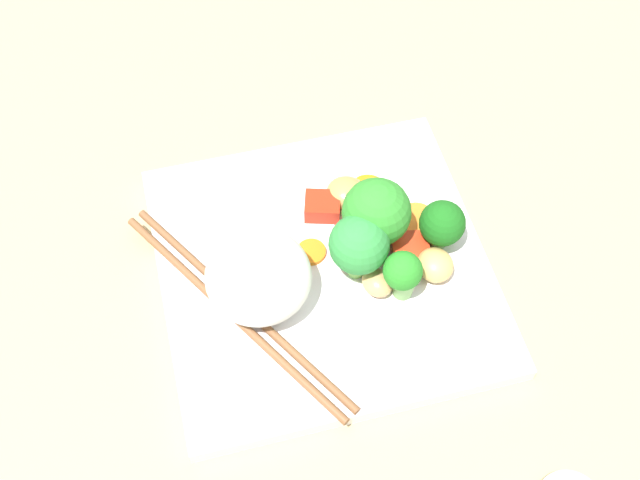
{
  "coord_description": "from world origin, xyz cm",
  "views": [
    {
      "loc": [
        -10.08,
        -31.42,
        54.63
      ],
      "look_at": [
        0.03,
        0.99,
        3.39
      ],
      "focal_mm": 44.48,
      "sensor_mm": 36.0,
      "label": 1
    }
  ],
  "objects": [
    {
      "name": "chicken_piece_1",
      "position": [
        3.27,
        -3.32,
        2.22
      ],
      "size": [
        2.94,
        3.22,
        1.66
      ],
      "primitive_type": "ellipsoid",
      "rotation": [
        0.0,
        0.0,
        1.91
      ],
      "color": "tan",
      "rests_on": "square_plate"
    },
    {
      "name": "pepper_chunk_0",
      "position": [
        6.8,
        -1.25,
        2.05
      ],
      "size": [
        3.62,
        3.68,
        1.32
      ],
      "primitive_type": "cube",
      "rotation": [
        0.0,
        0.0,
        6.01
      ],
      "color": "red",
      "rests_on": "square_plate"
    },
    {
      "name": "chicken_piece_2",
      "position": [
        3.71,
        5.43,
        2.4
      ],
      "size": [
        4.58,
        4.54,
        2.01
      ],
      "primitive_type": "ellipsoid",
      "rotation": [
        0.0,
        0.0,
        5.65
      ],
      "color": "tan",
      "rests_on": "square_plate"
    },
    {
      "name": "carrot_slice_3",
      "position": [
        6.29,
        2.47,
        1.76
      ],
      "size": [
        3.21,
        3.21,
        0.74
      ],
      "primitive_type": "cylinder",
      "rotation": [
        0.0,
        0.0,
        2.88
      ],
      "color": "orange",
      "rests_on": "square_plate"
    },
    {
      "name": "carrot_slice_0",
      "position": [
        5.7,
        5.61,
        1.62
      ],
      "size": [
        4.4,
        4.4,
        0.46
      ],
      "primitive_type": "cylinder",
      "rotation": [
        0.0,
        0.0,
        3.73
      ],
      "color": "orange",
      "rests_on": "square_plate"
    },
    {
      "name": "carrot_slice_2",
      "position": [
        8.53,
        1.72,
        1.61
      ],
      "size": [
        4.37,
        4.37,
        0.43
      ],
      "primitive_type": "cylinder",
      "rotation": [
        0.0,
        0.0,
        3.88
      ],
      "color": "orange",
      "rests_on": "square_plate"
    },
    {
      "name": "broccoli_floret_1",
      "position": [
        9.4,
        -0.83,
        4.02
      ],
      "size": [
        3.66,
        3.66,
        4.7
      ],
      "color": "#6BA950",
      "rests_on": "square_plate"
    },
    {
      "name": "pepper_chunk_2",
      "position": [
        1.44,
        4.85,
        2.17
      ],
      "size": [
        3.51,
        3.26,
        1.56
      ],
      "primitive_type": "cube",
      "rotation": [
        0.0,
        0.0,
        5.94
      ],
      "color": "red",
      "rests_on": "square_plate"
    },
    {
      "name": "broccoli_floret_3",
      "position": [
        4.88,
        -4.21,
        4.21
      ],
      "size": [
        3.01,
        3.01,
        4.74
      ],
      "color": "#79AE60",
      "rests_on": "square_plate"
    },
    {
      "name": "chicken_piece_0",
      "position": [
        8.04,
        -3.3,
        2.45
      ],
      "size": [
        2.98,
        3.16,
        2.12
      ],
      "primitive_type": "ellipsoid",
      "rotation": [
        0.0,
        0.0,
        4.76
      ],
      "color": "tan",
      "rests_on": "square_plate"
    },
    {
      "name": "broccoli_floret_0",
      "position": [
        4.48,
        0.79,
        5.46
      ],
      "size": [
        5.36,
        5.36,
        6.82
      ],
      "color": "#55A046",
      "rests_on": "square_plate"
    },
    {
      "name": "square_plate",
      "position": [
        0.0,
        0.0,
        0.7
      ],
      "size": [
        26.85,
        26.85,
        1.39
      ],
      "primitive_type": "cube",
      "rotation": [
        0.0,
        0.0,
        -0.05
      ],
      "color": "white",
      "rests_on": "ground_plane"
    },
    {
      "name": "rice_mound",
      "position": [
        -5.47,
        -1.32,
        4.3
      ],
      "size": [
        11.14,
        11.15,
        5.81
      ],
      "primitive_type": "ellipsoid",
      "rotation": [
        0.0,
        0.0,
        0.64
      ],
      "color": "white",
      "rests_on": "square_plate"
    },
    {
      "name": "broccoli_floret_2",
      "position": [
        2.38,
        -1.3,
        4.93
      ],
      "size": [
        4.65,
        4.65,
        6.05
      ],
      "color": "#77BF54",
      "rests_on": "square_plate"
    },
    {
      "name": "ground_plane",
      "position": [
        0.0,
        0.0,
        -1.0
      ],
      "size": [
        110.0,
        110.0,
        2.0
      ],
      "primitive_type": "cube",
      "color": "tan"
    },
    {
      "name": "pepper_chunk_1",
      "position": [
        2.3,
        0.67,
        2.36
      ],
      "size": [
        2.55,
        2.96,
        1.94
      ],
      "primitive_type": "cube",
      "rotation": [
        0.0,
        0.0,
        1.35
      ],
      "color": "red",
      "rests_on": "square_plate"
    },
    {
      "name": "chopstick_pair",
      "position": [
        -7.61,
        -2.05,
        1.7
      ],
      "size": [
        12.93,
        22.29,
        0.63
      ],
      "rotation": [
        0.0,
        0.0,
        5.2
      ],
      "color": "brown",
      "rests_on": "square_plate"
    },
    {
      "name": "carrot_slice_1",
      "position": [
        -0.62,
        1.24,
        1.6
      ],
      "size": [
        3.05,
        3.05,
        0.41
      ],
      "primitive_type": "cylinder",
      "rotation": [
        0.0,
        0.0,
        4.32
      ],
      "color": "orange",
      "rests_on": "square_plate"
    }
  ]
}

